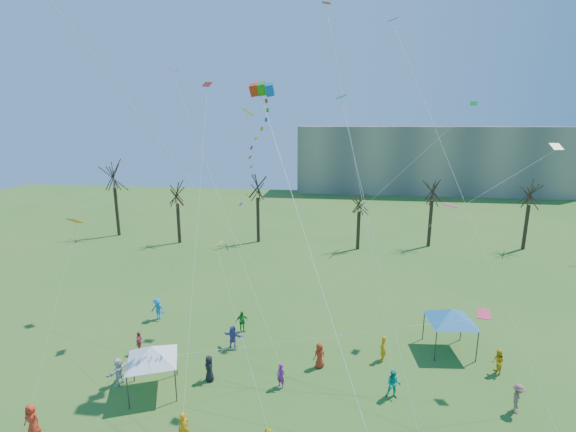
# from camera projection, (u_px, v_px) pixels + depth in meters

# --- Properties ---
(distant_building) EXTENTS (60.00, 14.00, 15.00)m
(distant_building) POSITION_uv_depth(u_px,v_px,m) (429.00, 160.00, 92.88)
(distant_building) COLOR gray
(distant_building) RESTS_ON ground
(bare_tree_row) EXTENTS (68.86, 8.16, 10.77)m
(bare_tree_row) POSITION_uv_depth(u_px,v_px,m) (343.00, 194.00, 51.38)
(bare_tree_row) COLOR black
(bare_tree_row) RESTS_ON ground
(big_box_kite) EXTENTS (4.60, 7.90, 21.97)m
(big_box_kite) POSITION_uv_depth(u_px,v_px,m) (259.00, 155.00, 23.94)
(big_box_kite) COLOR red
(big_box_kite) RESTS_ON ground
(canopy_tent_white) EXTENTS (3.67, 3.67, 2.98)m
(canopy_tent_white) POSITION_uv_depth(u_px,v_px,m) (152.00, 353.00, 23.53)
(canopy_tent_white) COLOR #3F3F44
(canopy_tent_white) RESTS_ON ground
(canopy_tent_blue) EXTENTS (4.22, 4.22, 3.18)m
(canopy_tent_blue) POSITION_uv_depth(u_px,v_px,m) (451.00, 315.00, 27.84)
(canopy_tent_blue) COLOR #3F3F44
(canopy_tent_blue) RESTS_ON ground
(festival_crowd) EXTENTS (26.55, 14.52, 1.84)m
(festival_crowd) POSITION_uv_depth(u_px,v_px,m) (278.00, 372.00, 24.54)
(festival_crowd) COLOR red
(festival_crowd) RESTS_ON ground
(small_kites_aloft) EXTENTS (28.30, 18.54, 33.65)m
(small_kites_aloft) POSITION_uv_depth(u_px,v_px,m) (305.00, 144.00, 25.25)
(small_kites_aloft) COLOR orange
(small_kites_aloft) RESTS_ON ground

